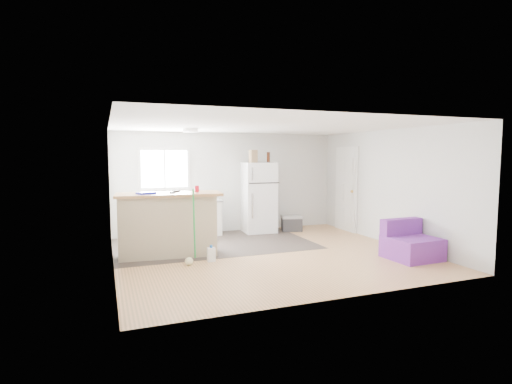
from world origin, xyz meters
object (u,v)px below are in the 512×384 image
at_px(mop, 190,251).
at_px(cooler, 292,223).
at_px(bottle_right, 269,157).
at_px(kitchen_cabinets, 181,219).
at_px(blue_tray, 146,193).
at_px(cleaner_jug, 211,254).
at_px(bottle_left, 268,157).
at_px(refrigerator, 259,197).
at_px(red_cup, 197,189).
at_px(cardboard_box, 253,156).
at_px(purple_seat, 410,245).
at_px(peninsula, 168,224).

bearing_deg(mop, cooler, 51.05).
bearing_deg(bottle_right, kitchen_cabinets, 177.19).
xyz_separation_m(blue_tray, bottle_right, (3.04, 1.59, 0.63)).
relative_size(cooler, blue_tray, 1.92).
distance_m(cleaner_jug, bottle_left, 3.38).
height_order(refrigerator, mop, refrigerator).
bearing_deg(bottle_left, blue_tray, -153.10).
height_order(kitchen_cabinets, refrigerator, refrigerator).
height_order(red_cup, blue_tray, red_cup).
relative_size(cleaner_jug, bottle_left, 1.18).
relative_size(cooler, mop, 0.44).
xyz_separation_m(refrigerator, cardboard_box, (-0.16, -0.05, 0.99)).
relative_size(cardboard_box, bottle_right, 1.20).
relative_size(refrigerator, bottle_left, 6.76).
bearing_deg(cooler, purple_seat, -58.58).
bearing_deg(peninsula, red_cup, 6.18).
distance_m(peninsula, purple_seat, 4.44).
bearing_deg(cardboard_box, mop, -131.30).
bearing_deg(mop, cleaner_jug, 23.74).
relative_size(kitchen_cabinets, cooler, 3.24).
xyz_separation_m(bottle_left, bottle_right, (0.04, 0.07, 0.00)).
height_order(cardboard_box, bottle_left, cardboard_box).
height_order(refrigerator, red_cup, refrigerator).
bearing_deg(kitchen_cabinets, cardboard_box, -5.85).
distance_m(kitchen_cabinets, red_cup, 1.82).
relative_size(kitchen_cabinets, cardboard_box, 6.22).
bearing_deg(cardboard_box, refrigerator, 15.89).
bearing_deg(red_cup, bottle_left, 35.17).
xyz_separation_m(cooler, bottle_right, (-0.55, 0.17, 1.62)).
height_order(refrigerator, cardboard_box, cardboard_box).
distance_m(purple_seat, cardboard_box, 4.07).
height_order(peninsula, blue_tray, blue_tray).
height_order(kitchen_cabinets, mop, mop).
xyz_separation_m(purple_seat, mop, (-3.80, 1.01, -0.02)).
bearing_deg(mop, kitchen_cabinets, 98.77).
bearing_deg(cooler, refrigerator, -177.54).
bearing_deg(kitchen_cabinets, bottle_left, -6.50).
relative_size(mop, red_cup, 10.98).
xyz_separation_m(blue_tray, bottle_left, (3.00, 1.52, 0.63)).
height_order(peninsula, bottle_left, bottle_left).
bearing_deg(cleaner_jug, mop, -172.58).
distance_m(peninsula, bottle_left, 3.24).
relative_size(kitchen_cabinets, red_cup, 15.56).
bearing_deg(bottle_left, cleaner_jug, -132.50).
height_order(mop, red_cup, mop).
bearing_deg(cleaner_jug, cardboard_box, 52.93).
xyz_separation_m(purple_seat, cleaner_jug, (-3.42, 1.07, -0.12)).
distance_m(refrigerator, bottle_left, 1.00).
bearing_deg(mop, peninsula, 124.22).
relative_size(purple_seat, cardboard_box, 2.89).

